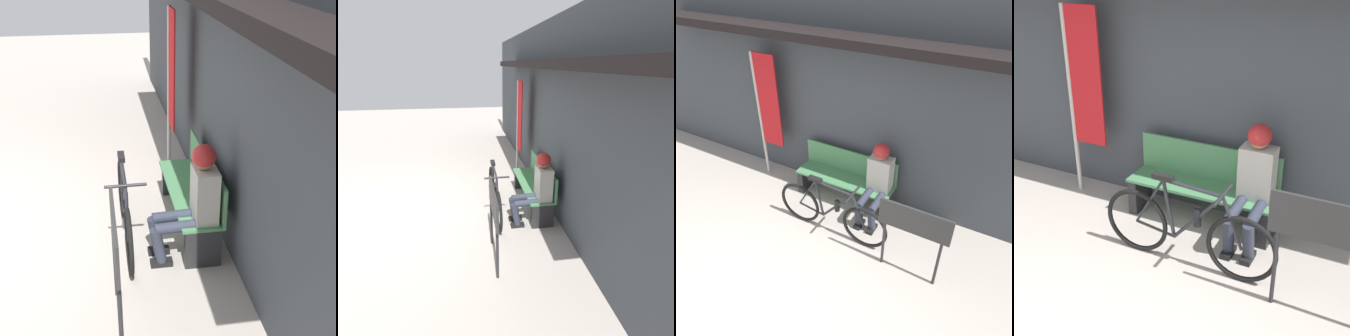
# 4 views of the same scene
# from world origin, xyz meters

# --- Properties ---
(ground_plane) EXTENTS (24.00, 24.00, 0.00)m
(ground_plane) POSITION_xyz_m (0.00, 0.00, 0.00)
(ground_plane) COLOR #ADA399
(storefront_wall) EXTENTS (12.00, 0.56, 3.20)m
(storefront_wall) POSITION_xyz_m (0.00, 2.73, 1.66)
(storefront_wall) COLOR #3D4247
(storefront_wall) RESTS_ON ground_plane
(park_bench_near) EXTENTS (1.58, 0.42, 0.84)m
(park_bench_near) POSITION_xyz_m (0.03, 2.42, 0.39)
(park_bench_near) COLOR #477F51
(park_bench_near) RESTS_ON ground_plane
(bicycle) EXTENTS (1.72, 0.40, 0.89)m
(bicycle) POSITION_xyz_m (0.20, 1.66, 0.37)
(bicycle) COLOR black
(bicycle) RESTS_ON ground_plane
(person_seated) EXTENTS (0.34, 0.66, 1.22)m
(person_seated) POSITION_xyz_m (0.61, 2.31, 0.70)
(person_seated) COLOR #2D3342
(person_seated) RESTS_ON ground_plane
(banner_pole) EXTENTS (0.45, 0.05, 2.17)m
(banner_pole) POSITION_xyz_m (-1.44, 2.42, 1.31)
(banner_pole) COLOR #B7B2A8
(banner_pole) RESTS_ON ground_plane
(signboard) EXTENTS (0.86, 0.04, 1.07)m
(signboard) POSITION_xyz_m (1.41, 1.51, 0.80)
(signboard) COLOR #232326
(signboard) RESTS_ON ground_plane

